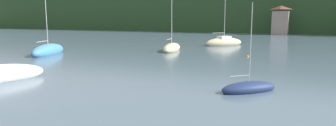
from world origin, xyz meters
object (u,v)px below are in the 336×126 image
shore_building_west (280,21)px  sailboat_mid_2 (249,88)px  sailboat_far_9 (224,43)px  sailboat_far_10 (172,48)px  sailboat_mid_4 (48,51)px  mooring_buoy_mid (247,57)px

shore_building_west → sailboat_mid_2: size_ratio=1.52×
sailboat_far_9 → sailboat_far_10: 13.98m
sailboat_mid_4 → sailboat_far_9: bearing=-57.3°
sailboat_mid_2 → sailboat_far_10: 26.55m
mooring_buoy_mid → sailboat_mid_4: bearing=-158.1°
sailboat_mid_2 → sailboat_mid_4: size_ratio=0.68×
shore_building_west → mooring_buoy_mid: size_ratio=23.16×
shore_building_west → mooring_buoy_mid: shore_building_west is taller
sailboat_far_10 → sailboat_mid_2: bearing=-156.3°
sailboat_mid_4 → sailboat_far_9: size_ratio=0.71×
sailboat_mid_2 → sailboat_mid_4: bearing=115.5°
sailboat_mid_2 → sailboat_mid_4: sailboat_mid_4 is taller
sailboat_mid_2 → mooring_buoy_mid: size_ratio=15.21×
shore_building_west → sailboat_mid_2: (7.24, -81.02, -4.34)m
mooring_buoy_mid → shore_building_west: bearing=92.9°
shore_building_west → sailboat_mid_4: (-22.28, -72.46, -4.09)m
sailboat_mid_4 → sailboat_far_9: sailboat_far_9 is taller
sailboat_mid_2 → sailboat_far_9: 36.16m
shore_building_west → sailboat_mid_2: bearing=-84.9°
sailboat_mid_4 → mooring_buoy_mid: sailboat_mid_4 is taller
shore_building_west → mooring_buoy_mid: 62.51m
sailboat_mid_2 → mooring_buoy_mid: bearing=54.1°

